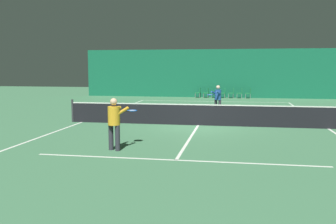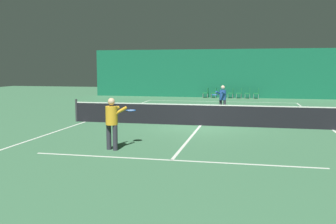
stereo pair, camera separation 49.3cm
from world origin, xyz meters
TOP-DOWN VIEW (x-y plane):
  - ground_plane at (0.00, 0.00)m, footprint 60.00×60.00m
  - backdrop_curtain at (0.00, 15.79)m, footprint 23.00×0.12m
  - court_line_baseline_far at (0.00, 11.90)m, footprint 11.00×0.10m
  - court_line_service_far at (0.00, 6.40)m, footprint 8.25×0.10m
  - court_line_service_near at (0.00, -6.40)m, footprint 8.25×0.10m
  - court_line_sideline_left at (-5.50, 0.00)m, footprint 0.10×23.80m
  - court_line_sideline_right at (5.50, 0.00)m, footprint 0.10×23.80m
  - court_line_centre at (0.00, 0.00)m, footprint 0.10×12.80m
  - tennis_net at (0.00, 0.00)m, footprint 12.00×0.10m
  - player_near at (-2.07, -5.46)m, footprint 0.78×1.37m
  - player_far at (0.64, 4.42)m, footprint 0.83×1.34m
  - courtside_chair_0 at (-1.44, 15.24)m, footprint 0.44×0.44m
  - courtside_chair_1 at (-0.74, 15.24)m, footprint 0.44×0.44m
  - courtside_chair_2 at (-0.04, 15.24)m, footprint 0.44×0.44m
  - courtside_chair_3 at (0.66, 15.24)m, footprint 0.44×0.44m
  - courtside_chair_4 at (1.35, 15.24)m, footprint 0.44×0.44m
  - courtside_chair_5 at (2.05, 15.24)m, footprint 0.44×0.44m
  - courtside_chair_6 at (2.75, 15.24)m, footprint 0.44×0.44m

SIDE VIEW (x-z plane):
  - ground_plane at x=0.00m, z-range 0.00..0.00m
  - court_line_baseline_far at x=0.00m, z-range 0.00..0.00m
  - court_line_service_far at x=0.00m, z-range 0.00..0.00m
  - court_line_service_near at x=0.00m, z-range 0.00..0.00m
  - court_line_sideline_left at x=-5.50m, z-range 0.00..0.00m
  - court_line_sideline_right at x=5.50m, z-range 0.00..0.00m
  - court_line_centre at x=0.00m, z-range 0.00..0.00m
  - courtside_chair_0 at x=-1.44m, z-range 0.07..0.91m
  - courtside_chair_1 at x=-0.74m, z-range 0.07..0.91m
  - courtside_chair_2 at x=-0.04m, z-range 0.07..0.91m
  - courtside_chair_3 at x=0.66m, z-range 0.07..0.91m
  - courtside_chair_4 at x=1.35m, z-range 0.07..0.91m
  - courtside_chair_5 at x=2.05m, z-range 0.07..0.91m
  - courtside_chair_6 at x=2.75m, z-range 0.07..0.91m
  - tennis_net at x=0.00m, z-range -0.02..1.05m
  - player_far at x=0.64m, z-range 0.13..1.71m
  - player_near at x=-2.07m, z-range 0.14..1.77m
  - backdrop_curtain at x=0.00m, z-range 0.00..4.10m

